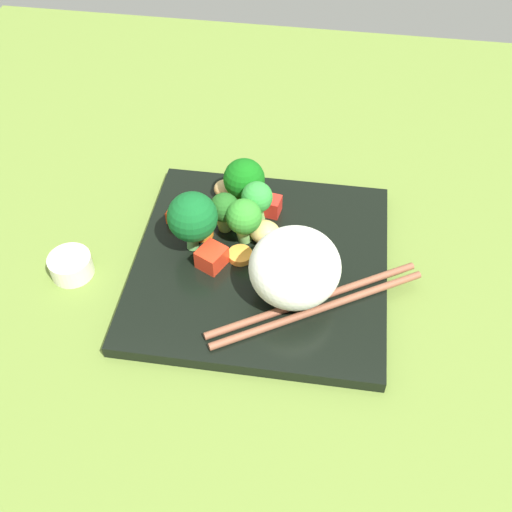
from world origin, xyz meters
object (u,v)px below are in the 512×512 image
(broccoli_floret_1, at_px, (244,218))
(chopstick_pair, at_px, (316,304))
(square_plate, at_px, (261,264))
(carrot_slice_4, at_px, (241,254))
(sauce_cup, at_px, (71,266))
(rice_mound, at_px, (295,268))

(broccoli_floret_1, bearing_deg, chopstick_pair, -42.95)
(square_plate, xyz_separation_m, carrot_slice_4, (-0.02, 0.00, 0.01))
(chopstick_pair, xyz_separation_m, sauce_cup, (-0.27, 0.02, -0.01))
(rice_mound, distance_m, broccoli_floret_1, 0.09)
(broccoli_floret_1, xyz_separation_m, sauce_cup, (-0.18, -0.06, -0.04))
(square_plate, height_order, broccoli_floret_1, broccoli_floret_1)
(rice_mound, relative_size, sauce_cup, 1.99)
(broccoli_floret_1, relative_size, chopstick_pair, 0.27)
(carrot_slice_4, bearing_deg, rice_mound, -34.59)
(carrot_slice_4, bearing_deg, square_plate, -6.33)
(rice_mound, distance_m, sauce_cup, 0.25)
(square_plate, relative_size, carrot_slice_4, 10.12)
(rice_mound, distance_m, chopstick_pair, 0.05)
(carrot_slice_4, distance_m, sauce_cup, 0.19)
(rice_mound, height_order, sauce_cup, rice_mound)
(sauce_cup, bearing_deg, carrot_slice_4, 12.31)
(chopstick_pair, distance_m, sauce_cup, 0.27)
(rice_mound, bearing_deg, chopstick_pair, -29.07)
(sauce_cup, bearing_deg, chopstick_pair, -3.79)
(rice_mound, relative_size, chopstick_pair, 0.43)
(broccoli_floret_1, height_order, chopstick_pair, broccoli_floret_1)
(broccoli_floret_1, distance_m, sauce_cup, 0.20)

